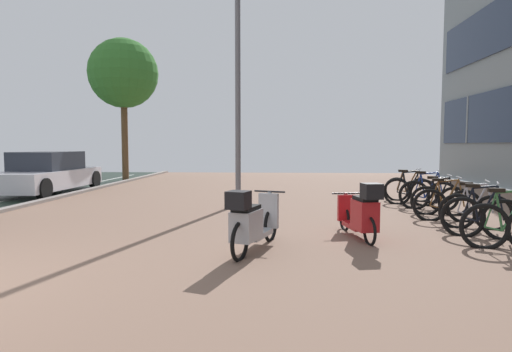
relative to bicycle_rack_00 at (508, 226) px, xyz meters
The scene contains 14 objects.
ground 6.60m from the bicycle_rack_00, 157.25° to the right, with size 21.00×40.00×0.13m.
bicycle_rack_00 is the anchor object (origin of this frame).
bicycle_rack_01 0.79m from the bicycle_rack_00, 89.89° to the left, with size 1.24×0.61×0.98m.
bicycle_rack_02 1.59m from the bicycle_rack_00, 81.85° to the left, with size 1.24×0.50×0.95m.
bicycle_rack_03 2.36m from the bicycle_rack_00, 89.60° to the left, with size 1.34×0.48×0.96m.
bicycle_rack_04 3.14m from the bicycle_rack_00, 87.00° to the left, with size 1.26×0.48×0.94m.
bicycle_rack_05 3.93m from the bicycle_rack_00, 87.37° to the left, with size 1.30×0.60×1.01m.
bicycle_rack_06 4.71m from the bicycle_rack_00, 90.10° to the left, with size 1.30×0.62×0.99m.
bicycle_rack_07 5.50m from the bicycle_rack_00, 88.07° to the left, with size 1.26×0.56×0.95m.
scooter_near 2.14m from the bicycle_rack_00, 165.54° to the left, with size 0.64×1.61×1.00m.
scooter_mid 3.84m from the bicycle_rack_00, behind, with size 0.82×1.76×0.98m.
parked_car_far 13.01m from the bicycle_rack_00, 147.71° to the left, with size 1.89×4.38×1.34m.
lamp_post 7.05m from the bicycle_rack_00, 134.81° to the left, with size 0.20×0.52×6.08m.
street_tree 16.33m from the bicycle_rack_00, 130.57° to the left, with size 3.00×3.00×6.19m.
Camera 1 is at (4.08, -3.91, 1.56)m, focal length 29.72 mm.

